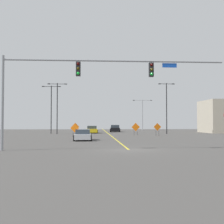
% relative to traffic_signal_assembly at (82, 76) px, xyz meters
% --- Properties ---
extents(ground, '(129.27, 129.27, 0.00)m').
position_rel_traffic_signal_assembly_xyz_m(ground, '(3.51, 0.01, -5.46)').
color(ground, '#4C4947').
extents(road_centre_stripe, '(0.16, 71.82, 0.01)m').
position_rel_traffic_signal_assembly_xyz_m(road_centre_stripe, '(3.51, 35.92, -5.46)').
color(road_centre_stripe, yellow).
rests_on(road_centre_stripe, ground).
extents(traffic_signal_assembly, '(16.56, 0.44, 6.95)m').
position_rel_traffic_signal_assembly_xyz_m(traffic_signal_assembly, '(0.00, 0.00, 0.00)').
color(traffic_signal_assembly, gray).
rests_on(traffic_signal_assembly, ground).
extents(street_lamp_mid_right, '(4.73, 0.24, 7.61)m').
position_rel_traffic_signal_assembly_xyz_m(street_lamp_mid_right, '(12.85, 49.31, -0.83)').
color(street_lamp_mid_right, gray).
rests_on(street_lamp_mid_right, ground).
extents(street_lamp_far_right, '(3.41, 0.24, 8.72)m').
position_rel_traffic_signal_assembly_xyz_m(street_lamp_far_right, '(-6.85, 31.83, -0.35)').
color(street_lamp_far_right, black).
rests_on(street_lamp_far_right, ground).
extents(street_lamp_mid_left, '(3.43, 0.24, 9.03)m').
position_rel_traffic_signal_assembly_xyz_m(street_lamp_mid_left, '(-5.61, 30.51, -0.19)').
color(street_lamp_mid_left, black).
rests_on(street_lamp_mid_left, ground).
extents(street_lamp_near_right, '(2.85, 0.24, 8.93)m').
position_rel_traffic_signal_assembly_xyz_m(street_lamp_near_right, '(13.60, 28.48, -0.29)').
color(street_lamp_near_right, black).
rests_on(street_lamp_near_right, ground).
extents(construction_sign_right_shoulder, '(1.27, 0.06, 1.93)m').
position_rel_traffic_signal_assembly_xyz_m(construction_sign_right_shoulder, '(-2.40, 31.09, -4.26)').
color(construction_sign_right_shoulder, orange).
rests_on(construction_sign_right_shoulder, ground).
extents(construction_sign_left_shoulder, '(1.34, 0.08, 1.95)m').
position_rel_traffic_signal_assembly_xyz_m(construction_sign_left_shoulder, '(7.57, 24.54, -4.25)').
color(construction_sign_left_shoulder, orange).
rests_on(construction_sign_left_shoulder, ground).
extents(construction_sign_right_lane, '(1.17, 0.14, 1.93)m').
position_rel_traffic_signal_assembly_xyz_m(construction_sign_right_lane, '(10.60, 22.36, -4.24)').
color(construction_sign_right_lane, orange).
rests_on(construction_sign_right_lane, ground).
extents(construction_sign_left_lane, '(1.21, 0.31, 1.88)m').
position_rel_traffic_signal_assembly_xyz_m(construction_sign_left_lane, '(-1.72, 18.60, -4.28)').
color(construction_sign_left_lane, orange).
rests_on(construction_sign_left_lane, ground).
extents(car_black_near, '(2.27, 4.14, 1.49)m').
position_rel_traffic_signal_assembly_xyz_m(car_black_near, '(5.41, 40.42, -4.78)').
color(car_black_near, black).
rests_on(car_black_near, ground).
extents(car_silver_passing, '(2.06, 4.45, 1.24)m').
position_rel_traffic_signal_assembly_xyz_m(car_silver_passing, '(-0.35, 11.81, -4.86)').
color(car_silver_passing, '#B7BABF').
rests_on(car_silver_passing, ground).
extents(car_yellow_distant, '(2.29, 4.50, 1.38)m').
position_rel_traffic_signal_assembly_xyz_m(car_yellow_distant, '(0.52, 33.68, -4.82)').
color(car_yellow_distant, gold).
rests_on(car_yellow_distant, ground).
extents(roadside_building_east, '(6.57, 8.23, 6.37)m').
position_rel_traffic_signal_assembly_xyz_m(roadside_building_east, '(25.92, 34.38, -2.27)').
color(roadside_building_east, '#B2A893').
rests_on(roadside_building_east, ground).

